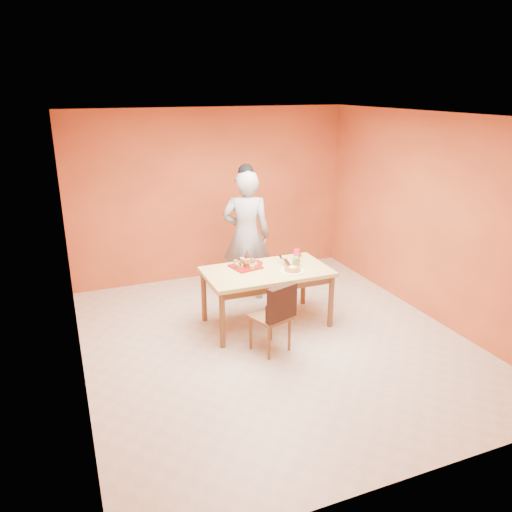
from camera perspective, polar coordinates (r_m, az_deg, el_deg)
name	(u,v)px	position (r m, az deg, el deg)	size (l,w,h in m)	color
floor	(275,341)	(6.29, 2.13, -9.64)	(5.00, 5.00, 0.00)	beige
ceiling	(278,116)	(5.53, 2.48, 15.73)	(5.00, 5.00, 0.00)	silver
wall_back	(212,195)	(8.04, -5.06, 6.98)	(4.50, 4.50, 0.00)	#DC6332
wall_left	(70,261)	(5.30, -20.51, -0.55)	(5.00, 5.00, 0.00)	#DC6332
wall_right	(432,218)	(6.97, 19.48, 4.09)	(5.00, 5.00, 0.00)	#DC6332
dining_table	(267,277)	(6.44, 1.24, -2.38)	(1.60, 0.90, 0.76)	#E9D47A
dining_chair	(271,315)	(5.87, 1.71, -6.81)	(0.52, 0.58, 0.88)	brown
pastry_pile	(245,262)	(6.47, -1.21, -0.72)	(0.31, 0.31, 0.10)	tan
person	(246,236)	(7.20, -1.12, 2.36)	(0.69, 0.46, 1.91)	gray
pastry_platter	(245,267)	(6.49, -1.21, -1.22)	(0.34, 0.34, 0.02)	#980F0D
red_dinner_plate	(253,263)	(6.62, -0.35, -0.84)	(0.26, 0.26, 0.02)	#980F0D
white_cake_plate	(292,271)	(6.36, 4.16, -1.74)	(0.31, 0.31, 0.01)	white
sponge_cake	(292,269)	(6.35, 4.17, -1.50)	(0.20, 0.20, 0.05)	#CD8535
cake_server	(287,262)	(6.50, 3.56, -0.72)	(0.05, 0.28, 0.01)	silver
egg_ornament	(296,261)	(6.54, 4.61, -0.58)	(0.11, 0.09, 0.14)	olive
magenta_glass	(297,253)	(6.87, 4.69, 0.29)	(0.08, 0.08, 0.11)	#D6204B
checker_tin	(297,255)	(6.95, 4.77, 0.13)	(0.10, 0.10, 0.03)	#3A210F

